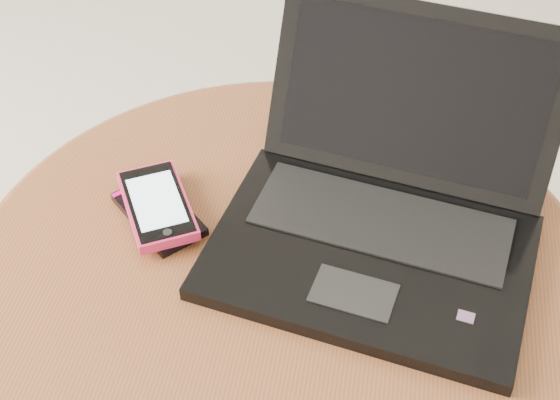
# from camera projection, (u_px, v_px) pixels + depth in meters

# --- Properties ---
(table) EXTENTS (0.66, 0.66, 0.53)m
(table) POSITION_uv_depth(u_px,v_px,m) (280.00, 333.00, 0.89)
(table) COLOR brown
(table) RESTS_ON ground
(laptop) EXTENTS (0.37, 0.36, 0.20)m
(laptop) POSITION_uv_depth(u_px,v_px,m) (383.00, 208.00, 0.82)
(laptop) COLOR black
(laptop) RESTS_ON table
(phone_black) EXTENTS (0.12, 0.12, 0.01)m
(phone_black) POSITION_uv_depth(u_px,v_px,m) (159.00, 214.00, 0.86)
(phone_black) COLOR black
(phone_black) RESTS_ON table
(phone_pink) EXTENTS (0.11, 0.14, 0.01)m
(phone_pink) POSITION_uv_depth(u_px,v_px,m) (157.00, 205.00, 0.85)
(phone_pink) COLOR #E52B5E
(phone_pink) RESTS_ON phone_black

